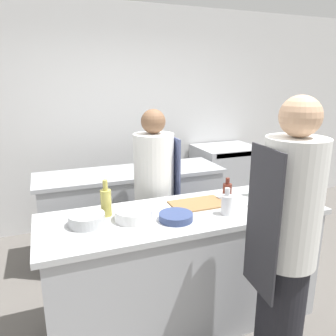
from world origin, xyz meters
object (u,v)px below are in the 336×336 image
chef_at_stove (155,199)px  bottle_water (227,191)px  bowl_mixing_large (134,214)px  bowl_ceramic_blue (176,217)px  bottle_wine (227,204)px  bottle_cooking_oil (300,193)px  bowl_prep_small (87,219)px  chef_at_prep_near (286,248)px  bottle_olive_oil (262,196)px  bottle_sauce (256,184)px  oven_range (225,181)px  bottle_vinegar (106,202)px

chef_at_stove → bottle_water: bearing=42.6°
bowl_mixing_large → bowl_ceramic_blue: size_ratio=1.12×
bottle_water → bowl_ceramic_blue: bottle_water is taller
bottle_wine → bottle_cooking_oil: (0.63, -0.05, 0.02)m
bowl_prep_small → bottle_cooking_oil: bearing=-8.1°
chef_at_prep_near → bottle_water: size_ratio=9.89×
bottle_cooking_oil → bottle_olive_oil: bearing=167.6°
bottle_wine → chef_at_prep_near: bearing=-81.3°
bottle_olive_oil → bottle_wine: 0.32m
bottle_sauce → bowl_ceramic_blue: 0.86m
oven_range → bottle_vinegar: bearing=-140.9°
bottle_sauce → bottle_water: (-0.27, 0.01, -0.03)m
bottle_sauce → bowl_ceramic_blue: bearing=-165.1°
bottle_cooking_oil → bottle_water: 0.56m
bottle_wine → bowl_ceramic_blue: size_ratio=0.84×
oven_range → bottle_wine: bearing=-121.0°
chef_at_stove → bottle_sauce: (0.73, -0.53, 0.22)m
chef_at_stove → bowl_prep_small: 0.93m
oven_range → bowl_mixing_large: bowl_mixing_large is taller
bottle_olive_oil → bowl_prep_small: (-1.30, 0.16, -0.05)m
chef_at_prep_near → bottle_olive_oil: bearing=-16.9°
chef_at_stove → bottle_olive_oil: 1.00m
bowl_ceramic_blue → bottle_olive_oil: bearing=-1.3°
bottle_olive_oil → bowl_mixing_large: (-0.98, 0.13, -0.05)m
bottle_vinegar → bowl_ceramic_blue: bottle_vinegar is taller
bottle_olive_oil → chef_at_prep_near: bearing=-113.0°
bottle_wine → bottle_water: bottle_wine is taller
chef_at_prep_near → bottle_sauce: (0.36, 0.80, 0.12)m
oven_range → chef_at_prep_near: 2.68m
bottle_vinegar → bottle_sauce: bottle_vinegar is taller
chef_at_prep_near → bottle_sauce: size_ratio=6.92×
chef_at_stove → bowl_prep_small: size_ratio=6.69×
bottle_cooking_oil → bottle_water: size_ratio=1.38×
bottle_sauce → oven_range: bearing=66.9°
bottle_vinegar → bottle_cooking_oil: size_ratio=1.06×
chef_at_prep_near → bottle_wine: 0.56m
chef_at_stove → bowl_mixing_large: chef_at_stove is taller
chef_at_stove → bottle_cooking_oil: bearing=49.2°
bottle_sauce → bowl_mixing_large: 1.10m
bottle_sauce → bowl_prep_small: bearing=-177.0°
chef_at_prep_near → chef_at_stove: chef_at_prep_near is taller
chef_at_prep_near → bottle_wine: bearing=14.8°
bottle_sauce → bowl_mixing_large: bearing=-174.7°
oven_range → bowl_prep_small: size_ratio=4.08×
chef_at_stove → bottle_vinegar: size_ratio=6.11×
oven_range → bowl_ceramic_blue: bearing=-129.4°
oven_range → bottle_olive_oil: size_ratio=4.51×
bottle_water → bowl_mixing_large: bottle_water is taller
bowl_prep_small → bottle_olive_oil: bearing=-7.1°
bottle_sauce → bowl_mixing_large: (-1.10, -0.10, -0.06)m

